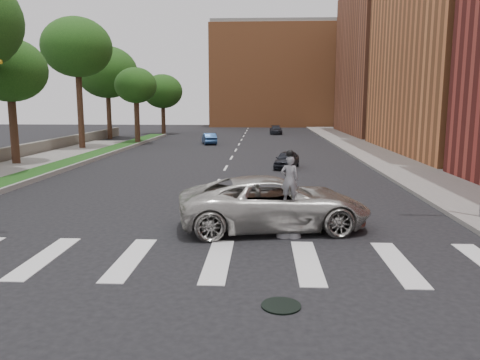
{
  "coord_description": "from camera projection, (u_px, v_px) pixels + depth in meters",
  "views": [
    {
      "loc": [
        2.56,
        -11.93,
        4.56
      ],
      "look_at": [
        1.73,
        5.0,
        1.7
      ],
      "focal_mm": 35.0,
      "sensor_mm": 36.0,
      "label": 1
    }
  ],
  "objects": [
    {
      "name": "stilt_performer",
      "position": [
        289.0,
        204.0,
        15.72
      ],
      "size": [
        0.84,
        0.52,
        2.98
      ],
      "rotation": [
        0.0,
        0.0,
        3.13
      ],
      "color": "#362015",
      "rests_on": "ground"
    },
    {
      "name": "ground_plane",
      "position": [
        167.0,
        272.0,
        12.63
      ],
      "size": [
        160.0,
        160.0,
        0.0
      ],
      "primitive_type": "plane",
      "color": "black",
      "rests_on": "ground"
    },
    {
      "name": "car_near",
      "position": [
        287.0,
        160.0,
        32.2
      ],
      "size": [
        2.14,
        3.69,
        1.18
      ],
      "primitive_type": "imported",
      "rotation": [
        0.0,
        0.0,
        -0.23
      ],
      "color": "black",
      "rests_on": "ground"
    },
    {
      "name": "car_far",
      "position": [
        276.0,
        130.0,
        65.51
      ],
      "size": [
        1.75,
        4.15,
        1.2
      ],
      "primitive_type": "imported",
      "rotation": [
        0.0,
        0.0,
        0.02
      ],
      "color": "black",
      "rests_on": "ground"
    },
    {
      "name": "tree_5",
      "position": [
        107.0,
        72.0,
        55.96
      ],
      "size": [
        7.23,
        7.23,
        11.07
      ],
      "color": "#362015",
      "rests_on": "ground"
    },
    {
      "name": "stone_wall",
      "position": [
        2.0,
        155.0,
        35.03
      ],
      "size": [
        0.5,
        56.0,
        1.1
      ],
      "primitive_type": "cube",
      "color": "#5F5A51",
      "rests_on": "ground"
    },
    {
      "name": "tree_6",
      "position": [
        136.0,
        86.0,
        49.26
      ],
      "size": [
        4.41,
        4.41,
        8.09
      ],
      "color": "#362015",
      "rests_on": "ground"
    },
    {
      "name": "suv_crossing",
      "position": [
        274.0,
        203.0,
        16.82
      ],
      "size": [
        7.22,
        4.16,
        1.89
      ],
      "primitive_type": "imported",
      "rotation": [
        0.0,
        0.0,
        1.73
      ],
      "color": "#B0AEA7",
      "rests_on": "ground"
    },
    {
      "name": "tree_3",
      "position": [
        9.0,
        71.0,
        32.49
      ],
      "size": [
        5.19,
        5.19,
        8.92
      ],
      "color": "#362015",
      "rests_on": "ground"
    },
    {
      "name": "car_mid",
      "position": [
        209.0,
        139.0,
        50.31
      ],
      "size": [
        2.1,
        3.84,
        1.2
      ],
      "primitive_type": "imported",
      "rotation": [
        0.0,
        0.0,
        3.38
      ],
      "color": "navy",
      "rests_on": "ground"
    },
    {
      "name": "median_curb",
      "position": [
        77.0,
        165.0,
        32.81
      ],
      "size": [
        0.2,
        60.0,
        0.28
      ],
      "primitive_type": "cube",
      "color": "gray",
      "rests_on": "ground"
    },
    {
      "name": "sidewalk_right",
      "position": [
        390.0,
        159.0,
        36.63
      ],
      "size": [
        5.0,
        90.0,
        0.18
      ],
      "primitive_type": "cube",
      "color": "slate",
      "rests_on": "ground"
    },
    {
      "name": "tree_7",
      "position": [
        163.0,
        92.0,
        64.48
      ],
      "size": [
        5.48,
        5.48,
        8.25
      ],
      "color": "#362015",
      "rests_on": "ground"
    },
    {
      "name": "tree_4",
      "position": [
        77.0,
        48.0,
        43.16
      ],
      "size": [
        6.44,
        6.44,
        12.23
      ],
      "color": "#362015",
      "rests_on": "ground"
    },
    {
      "name": "grass_median",
      "position": [
        63.0,
        165.0,
        32.86
      ],
      "size": [
        2.0,
        60.0,
        0.25
      ],
      "primitive_type": "cube",
      "color": "#164012",
      "rests_on": "ground"
    },
    {
      "name": "building_far",
      "position": [
        408.0,
        60.0,
        63.08
      ],
      "size": [
        16.0,
        22.0,
        20.0
      ],
      "primitive_type": "cube",
      "color": "brown",
      "rests_on": "ground"
    },
    {
      "name": "building_backdrop",
      "position": [
        282.0,
        77.0,
        87.66
      ],
      "size": [
        26.0,
        14.0,
        18.0
      ],
      "primitive_type": "cube",
      "color": "#C5703E",
      "rests_on": "ground"
    },
    {
      "name": "manhole",
      "position": [
        281.0,
        306.0,
        10.51
      ],
      "size": [
        0.9,
        0.9,
        0.04
      ],
      "primitive_type": "cylinder",
      "color": "black",
      "rests_on": "ground"
    }
  ]
}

